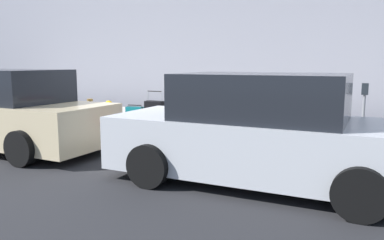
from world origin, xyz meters
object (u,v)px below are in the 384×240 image
(suitcase_teal_0, at_px, (295,131))
(suitcase_silver_5, at_px, (179,121))
(parked_car_beige_1, at_px, (7,112))
(suitcase_teal_7, at_px, (135,119))
(suitcase_olive_1, at_px, (269,129))
(parked_car_silver_0, at_px, (261,133))
(fire_hydrant, at_px, (109,114))
(suitcase_maroon_3, at_px, (221,122))
(parking_meter, at_px, (364,106))
(bollard_post, at_px, (90,113))
(suitcase_navy_4, at_px, (198,125))
(suitcase_red_2, at_px, (244,125))
(suitcase_black_6, at_px, (155,117))

(suitcase_teal_0, distance_m, suitcase_silver_5, 2.70)
(suitcase_teal_0, distance_m, parked_car_beige_1, 5.93)
(suitcase_teal_7, bearing_deg, suitcase_teal_0, 179.38)
(suitcase_olive_1, height_order, parked_car_silver_0, parked_car_silver_0)
(fire_hydrant, bearing_deg, suitcase_maroon_3, -178.99)
(parked_car_beige_1, bearing_deg, parked_car_silver_0, 180.00)
(parking_meter, bearing_deg, fire_hydrant, 2.43)
(suitcase_silver_5, bearing_deg, parked_car_beige_1, 40.07)
(parking_meter, xyz_separation_m, parked_car_beige_1, (6.71, 2.55, -0.19))
(bollard_post, bearing_deg, suitcase_navy_4, -178.14)
(parked_car_beige_1, bearing_deg, suitcase_navy_4, -146.14)
(bollard_post, bearing_deg, suitcase_silver_5, -175.24)
(suitcase_red_2, bearing_deg, bollard_post, 2.63)
(suitcase_teal_0, xyz_separation_m, parked_car_silver_0, (0.07, 2.22, 0.33))
(fire_hydrant, bearing_deg, parking_meter, -177.57)
(suitcase_olive_1, distance_m, parked_car_beige_1, 5.45)
(suitcase_black_6, relative_size, bollard_post, 1.35)
(suitcase_silver_5, bearing_deg, parking_meter, -177.12)
(suitcase_olive_1, distance_m, suitcase_black_6, 2.74)
(suitcase_red_2, height_order, suitcase_silver_5, suitcase_red_2)
(suitcase_olive_1, xyz_separation_m, suitcase_teal_7, (3.30, 0.01, -0.01))
(suitcase_olive_1, height_order, suitcase_maroon_3, suitcase_maroon_3)
(bollard_post, xyz_separation_m, parked_car_beige_1, (0.35, 2.15, 0.26))
(suitcase_silver_5, height_order, suitcase_teal_7, suitcase_silver_5)
(suitcase_teal_7, relative_size, bollard_post, 0.87)
(suitcase_navy_4, distance_m, parking_meter, 3.42)
(suitcase_silver_5, relative_size, fire_hydrant, 0.95)
(bollard_post, relative_size, parked_car_beige_1, 0.16)
(suitcase_teal_0, distance_m, parking_meter, 1.37)
(suitcase_navy_4, bearing_deg, suitcase_teal_7, -0.51)
(suitcase_navy_4, height_order, parking_meter, parking_meter)
(suitcase_teal_0, bearing_deg, suitcase_olive_1, -5.31)
(parked_car_beige_1, bearing_deg, suitcase_teal_0, -157.98)
(bollard_post, distance_m, parking_meter, 6.38)
(suitcase_teal_7, xyz_separation_m, parked_car_silver_0, (-3.78, 2.26, 0.33))
(suitcase_maroon_3, distance_m, parked_car_beige_1, 4.52)
(bollard_post, height_order, parked_car_silver_0, parked_car_silver_0)
(suitcase_teal_7, height_order, parked_car_silver_0, parked_car_silver_0)
(suitcase_maroon_3, height_order, parked_car_beige_1, parked_car_beige_1)
(suitcase_red_2, bearing_deg, suitcase_teal_0, 173.99)
(suitcase_maroon_3, distance_m, suitcase_silver_5, 1.05)
(suitcase_navy_4, xyz_separation_m, parked_car_beige_1, (3.35, 2.25, 0.37))
(suitcase_black_6, distance_m, parked_car_beige_1, 3.18)
(suitcase_olive_1, relative_size, parked_car_silver_0, 0.15)
(suitcase_black_6, bearing_deg, suitcase_red_2, -178.27)
(suitcase_teal_0, relative_size, suitcase_navy_4, 0.84)
(suitcase_red_2, distance_m, parked_car_silver_0, 2.57)
(bollard_post, distance_m, parked_car_silver_0, 5.51)
(suitcase_silver_5, bearing_deg, fire_hydrant, 1.55)
(suitcase_navy_4, height_order, fire_hydrant, suitcase_navy_4)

